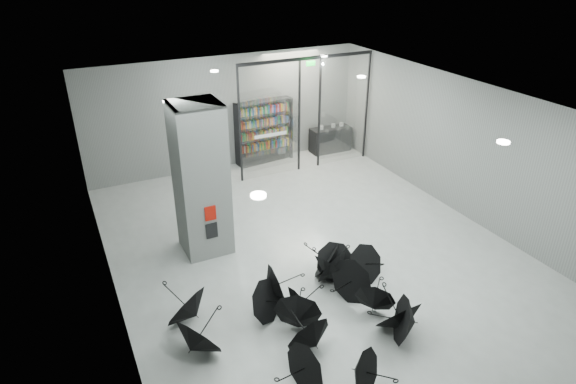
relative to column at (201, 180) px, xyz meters
name	(u,v)px	position (x,y,z in m)	size (l,w,h in m)	color
room	(328,160)	(2.50, -2.00, 0.84)	(14.00, 14.02, 4.01)	gray
column	(201,180)	(0.00, 0.00, 0.00)	(1.20, 1.20, 4.00)	slate
fire_cabinet	(210,213)	(0.00, -0.62, -0.65)	(0.28, 0.04, 0.38)	#A50A07
info_panel	(212,231)	(0.00, -0.62, -1.15)	(0.30, 0.03, 0.42)	black
exit_sign	(311,63)	(4.90, 3.30, 1.82)	(0.30, 0.06, 0.15)	#0CE533
glass_partition	(307,110)	(4.89, 3.50, 0.18)	(5.06, 0.08, 4.00)	silver
bookshelf	(264,132)	(3.80, 4.75, -0.83)	(2.12, 0.42, 2.34)	black
shop_counter	(330,139)	(6.54, 4.55, -1.52)	(1.59, 0.64, 0.95)	black
umbrella_cluster	(317,307)	(1.30, -3.78, -1.69)	(5.75, 4.53, 1.28)	black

